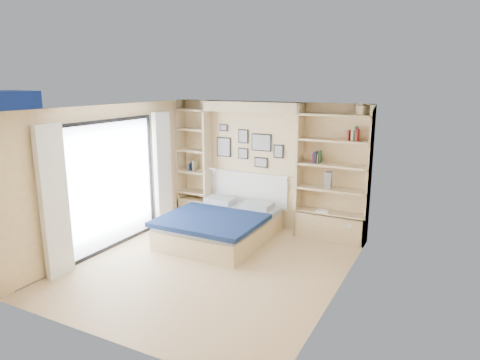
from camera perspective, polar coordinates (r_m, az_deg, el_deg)
The scene contains 8 objects.
ground at distance 6.97m, azimuth -3.88°, elevation -11.41°, with size 4.50×4.50×0.00m, color tan.
room_shell at distance 8.06m, azimuth -0.78°, elevation 0.12°, with size 4.50×4.50×4.50m.
bed at distance 7.96m, azimuth -2.58°, elevation -6.04°, with size 1.75×2.22×1.07m.
photo_gallery at distance 8.61m, azimuth 1.01°, elevation 4.52°, with size 1.48×0.02×0.82m.
reading_lamps at distance 8.43m, azimuth 1.26°, elevation 0.87°, with size 1.92×0.12×0.15m.
shelf_decor at distance 7.91m, azimuth 10.39°, elevation 3.99°, with size 3.60×0.23×2.03m.
deck at distance 9.24m, azimuth -23.52°, elevation -6.25°, with size 3.20×4.00×0.05m, color #6C614F.
deck_chair at distance 10.05m, azimuth -18.97°, elevation -1.95°, with size 0.72×0.94×0.84m.
Camera 1 is at (3.30, -5.42, 2.89)m, focal length 32.00 mm.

